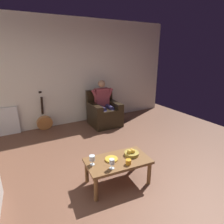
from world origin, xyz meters
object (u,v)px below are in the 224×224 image
at_px(armchair, 104,113).
at_px(fruit_bowl, 131,153).
at_px(person_seated, 104,102).
at_px(guitar, 45,122).
at_px(decorative_dish, 111,159).
at_px(candle_jar, 128,162).
at_px(wine_glass_far, 112,162).
at_px(coffee_table, 118,163).
at_px(wine_glass_near, 92,159).

bearing_deg(armchair, fruit_bowl, 74.85).
relative_size(person_seated, guitar, 1.22).
distance_m(armchair, fruit_bowl, 2.39).
relative_size(decorative_dish, candle_jar, 2.36).
bearing_deg(wine_glass_far, person_seated, -114.50).
height_order(armchair, fruit_bowl, armchair).
height_order(coffee_table, wine_glass_near, wine_glass_near).
distance_m(wine_glass_far, fruit_bowl, 0.46).
relative_size(armchair, wine_glass_near, 6.50).
bearing_deg(wine_glass_far, decorative_dish, -117.34).
bearing_deg(person_seated, wine_glass_near, 60.99).
bearing_deg(person_seated, armchair, 90.00).
bearing_deg(candle_jar, wine_glass_near, -28.03).
bearing_deg(person_seated, coffee_table, 69.42).
bearing_deg(person_seated, wine_glass_far, 66.98).
height_order(wine_glass_near, fruit_bowl, wine_glass_near).
xyz_separation_m(wine_glass_far, decorative_dish, (-0.10, -0.19, -0.08)).
distance_m(person_seated, coffee_table, 2.51).
bearing_deg(candle_jar, wine_glass_far, -5.87).
bearing_deg(fruit_bowl, decorative_dish, -5.81).
bearing_deg(fruit_bowl, wine_glass_far, 19.72).
height_order(person_seated, wine_glass_near, person_seated).
relative_size(armchair, fruit_bowl, 4.15).
distance_m(coffee_table, candle_jar, 0.21).
distance_m(armchair, coffee_table, 2.48).
relative_size(wine_glass_far, candle_jar, 1.78).
distance_m(fruit_bowl, candle_jar, 0.26).
distance_m(person_seated, wine_glass_far, 2.70).
bearing_deg(coffee_table, armchair, -112.11).
xyz_separation_m(guitar, candle_jar, (-0.64, 2.86, 0.21)).
xyz_separation_m(armchair, coffee_table, (0.93, 2.30, 0.01)).
bearing_deg(decorative_dish, wine_glass_far, 62.66).
bearing_deg(armchair, coffee_table, 69.37).
height_order(person_seated, candle_jar, person_seated).
height_order(wine_glass_near, candle_jar, wine_glass_near).
xyz_separation_m(armchair, decorative_dish, (1.02, 2.26, 0.09)).
relative_size(guitar, candle_jar, 12.25).
relative_size(armchair, person_seated, 0.77).
height_order(armchair, coffee_table, armchair).
xyz_separation_m(fruit_bowl, candle_jar, (0.18, 0.18, -0.00)).
bearing_deg(wine_glass_far, candle_jar, 174.13).
bearing_deg(candle_jar, person_seated, -109.21).
xyz_separation_m(armchair, person_seated, (-0.00, -0.01, 0.32)).
xyz_separation_m(coffee_table, wine_glass_near, (0.38, -0.07, 0.16)).
bearing_deg(fruit_bowl, person_seated, -106.59).
bearing_deg(candle_jar, armchair, -109.25).
distance_m(wine_glass_near, fruit_bowl, 0.64).
bearing_deg(guitar, decorative_dish, 100.44).
distance_m(guitar, fruit_bowl, 2.81).
bearing_deg(wine_glass_far, wine_glass_near, -47.20).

